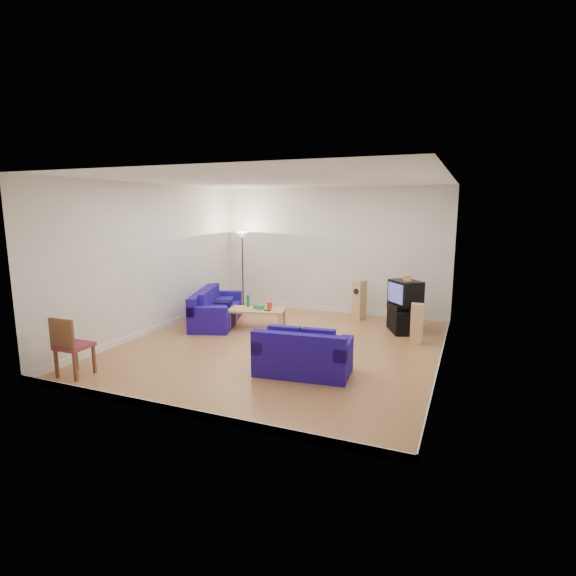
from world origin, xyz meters
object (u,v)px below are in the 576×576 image
at_px(sofa_three_seat, 214,311).
at_px(sofa_loveseat, 303,357).
at_px(tv_stand, 402,320).
at_px(television, 405,292).
at_px(coffee_table, 257,311).

distance_m(sofa_three_seat, sofa_loveseat, 3.81).
bearing_deg(tv_stand, television, 59.93).
distance_m(sofa_loveseat, television, 3.48).
bearing_deg(sofa_loveseat, sofa_three_seat, 137.41).
bearing_deg(television, tv_stand, -138.00).
distance_m(sofa_three_seat, tv_stand, 4.29).
relative_size(sofa_three_seat, sofa_loveseat, 1.36).
height_order(sofa_loveseat, tv_stand, sofa_loveseat).
bearing_deg(sofa_three_seat, coffee_table, 69.81).
distance_m(sofa_loveseat, tv_stand, 3.42).
relative_size(tv_stand, television, 1.00).
bearing_deg(sofa_loveseat, television, 63.99).
bearing_deg(sofa_loveseat, tv_stand, 64.82).
bearing_deg(sofa_three_seat, tv_stand, 84.17).
bearing_deg(coffee_table, sofa_three_seat, 178.80).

